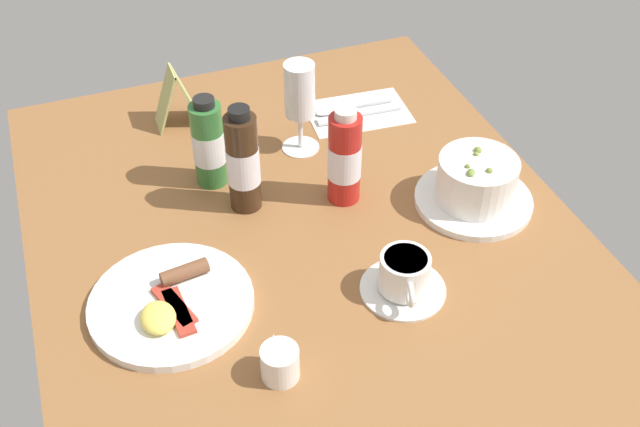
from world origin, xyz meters
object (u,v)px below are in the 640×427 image
Objects in this scene: cutlery_setting at (356,112)px; coffee_cup at (404,276)px; breakfast_plate at (171,303)px; creamer_jug at (280,362)px; sauce_bottle_green at (209,144)px; sauce_bottle_brown at (243,162)px; wine_glass at (300,95)px; sauce_bottle_red at (345,158)px; menu_card at (176,97)px; porridge_bowl at (476,183)px.

coffee_cup reaches higher than cutlery_setting.
creamer_jug is at bearing -146.40° from breakfast_plate.
sauce_bottle_green is at bearing -2.47° from creamer_jug.
wine_glass is at bearing -49.04° from sauce_bottle_brown.
cutlery_setting is 61.92cm from creamer_jug.
cutlery_setting is 0.84× the size of breakfast_plate.
cutlery_setting is at bearing -55.53° from sauce_bottle_brown.
sauce_bottle_red is 35.59cm from breakfast_plate.
wine_glass reaches higher than coffee_cup.
sauce_bottle_brown is 27.44cm from menu_card.
sauce_bottle_brown is (-18.47, 26.91, 8.40)cm from cutlery_setting.
wine_glass reaches higher than sauce_bottle_green.
wine_glass is at bearing -77.88° from sauce_bottle_green.
menu_card is (8.31, 32.06, 5.38)cm from cutlery_setting.
breakfast_plate is at bearing 75.35° from coffee_cup.
cutlery_setting is 1.21× the size of sauce_bottle_green.
menu_card is at bearing 10.89° from sauce_bottle_brown.
breakfast_plate is at bearing 33.60° from creamer_jug.
breakfast_plate is (16.29, 10.82, -1.59)cm from creamer_jug.
menu_card is at bearing -0.25° from creamer_jug.
porridge_bowl is at bearing -61.65° from creamer_jug.
porridge_bowl is 0.82× the size of breakfast_plate.
creamer_jug reaches higher than cutlery_setting.
sauce_bottle_red is (22.64, 0.22, 5.02)cm from coffee_cup.
wine_glass is at bearing 116.75° from cutlery_setting.
sauce_bottle_red is at bearing -121.54° from sauce_bottle_green.
coffee_cup is (-13.85, 19.09, -1.24)cm from porridge_bowl.
wine_glass is at bearing -45.02° from breakfast_plate.
sauce_bottle_red reaches higher than breakfast_plate.
sauce_bottle_brown is 0.80× the size of breakfast_plate.
cutlery_setting is 1.57× the size of coffee_cup.
cutlery_setting is at bearing -27.00° from sauce_bottle_red.
sauce_bottle_red is (30.55, -21.01, 5.47)cm from creamer_jug.
wine_glass reaches higher than porridge_bowl.
coffee_cup is at bearing -176.50° from wine_glass.
breakfast_plate is (8.38, 32.05, -2.04)cm from coffee_cup.
menu_card is (18.74, 1.55, -1.97)cm from sauce_bottle_green.
sauce_bottle_red is (-22.21, 11.32, 7.73)cm from cutlery_setting.
menu_card is (15.07, 18.63, -5.40)cm from wine_glass.
sauce_bottle_green is at bearing -175.26° from menu_card.
menu_card reaches higher than cutlery_setting.
breakfast_plate is at bearing 130.21° from cutlery_setting.
sauce_bottle_brown is 8.87cm from sauce_bottle_green.
creamer_jug is at bearing 110.44° from coffee_cup.
sauce_bottle_brown reaches higher than breakfast_plate.
breakfast_plate is 46.37cm from menu_card.
porridge_bowl is 1.03× the size of sauce_bottle_brown.
menu_card is at bearing 4.74° from sauce_bottle_green.
sauce_bottle_green is (20.57, 38.50, 3.40)cm from porridge_bowl.
breakfast_plate is at bearing 114.13° from sauce_bottle_red.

